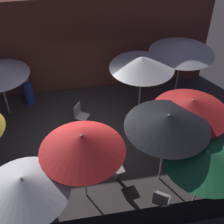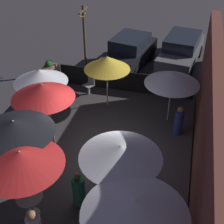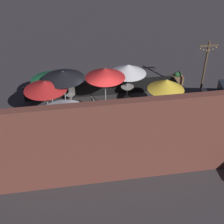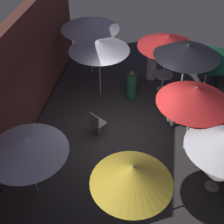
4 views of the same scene
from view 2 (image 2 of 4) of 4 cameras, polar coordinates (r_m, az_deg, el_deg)
The scene contains 24 objects.
ground_plane at distance 11.06m, azimuth -2.69°, elevation -7.86°, with size 60.00×60.00×0.00m, color #383538.
patio_deck at distance 11.02m, azimuth -2.70°, elevation -7.63°, with size 8.87×6.38×0.12m.
building_wall at distance 9.59m, azimuth 16.96°, elevation -2.63°, with size 10.47×0.36×3.79m.
fence_front at distance 11.82m, azimuth -17.54°, elevation -2.80°, with size 8.67×0.05×0.95m.
fence_side_left at distance 14.19m, azimuth 2.38°, elevation 5.63°, with size 0.05×6.18×0.95m.
patio_umbrella_0 at distance 11.98m, azimuth -13.02°, elevation 6.46°, with size 2.05×2.05×2.12m.
patio_umbrella_1 at distance 7.97m, azimuth -16.36°, elevation -8.10°, with size 2.14×2.14×2.34m.
patio_umbrella_2 at distance 12.45m, azimuth -0.91°, elevation 8.96°, with size 1.86×1.86×2.23m.
patio_umbrella_3 at distance 8.73m, azimuth -17.45°, elevation -2.59°, with size 2.18×2.18×2.49m.
patio_umbrella_5 at distance 11.68m, azimuth 11.00°, elevation 6.07°, with size 2.05×2.05×2.11m.
patio_umbrella_6 at distance 10.46m, azimuth -12.59°, elevation 3.79°, with size 2.12×2.12×2.39m.
patio_umbrella_7 at distance 6.58m, azimuth 4.31°, elevation -17.00°, with size 2.29×2.29×2.42m.
patio_umbrella_8 at distance 7.78m, azimuth 1.59°, elevation -7.27°, with size 2.13×2.13×2.33m.
dining_table_0 at distance 12.62m, azimuth -12.28°, elevation 1.34°, with size 0.74×0.74×0.75m.
dining_table_1 at distance 9.07m, azimuth -14.72°, elevation -15.37°, with size 0.73×0.73×0.72m.
patio_chair_0 at distance 10.48m, azimuth 2.42°, elevation -6.19°, with size 0.56×0.56×0.92m.
patio_chair_1 at distance 10.62m, azimuth -11.46°, elevation -6.43°, with size 0.47×0.47×0.90m.
patio_chair_3 at distance 13.96m, azimuth -4.12°, elevation 5.15°, with size 0.54×0.54×0.91m.
patron_1 at distance 9.12m, azimuth -6.12°, elevation -14.01°, with size 0.51×0.51×1.19m.
patron_2 at distance 11.74m, azimuth 12.11°, elevation -1.76°, with size 0.45×0.45×1.17m.
planter_box at distance 16.02m, azimuth -11.36°, elevation 7.69°, with size 0.71×0.50×0.87m.
light_post at distance 15.57m, azimuth -5.08°, elevation 13.67°, with size 1.10×0.12×3.41m.
parked_car_0 at distance 16.63m, azimuth 3.30°, elevation 11.11°, with size 4.10×2.42×1.62m.
parked_car_1 at distance 17.15m, azimuth 12.58°, elevation 11.09°, with size 4.66×2.31×1.62m.
Camera 2 is at (7.76, 2.54, 7.47)m, focal length 50.00 mm.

